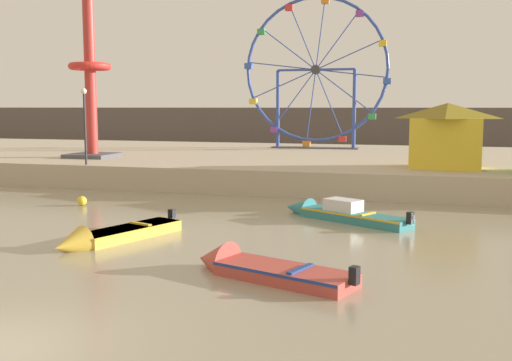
{
  "coord_description": "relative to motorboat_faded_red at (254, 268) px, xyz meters",
  "views": [
    {
      "loc": [
        7.69,
        -8.77,
        4.48
      ],
      "look_at": [
        1.46,
        12.77,
        1.73
      ],
      "focal_mm": 42.17,
      "sensor_mm": 36.0,
      "label": 1
    }
  ],
  "objects": [
    {
      "name": "promenade_lamp_near",
      "position": [
        -13.8,
        14.06,
        3.81
      ],
      "size": [
        0.32,
        0.32,
        4.18
      ],
      "color": "#2D2D33",
      "rests_on": "quay_promenade"
    },
    {
      "name": "distant_town_skyline",
      "position": [
        -3.29,
        46.84,
        2.0
      ],
      "size": [
        140.0,
        3.0,
        4.4
      ],
      "primitive_type": "cube",
      "color": "#564C47",
      "rests_on": "ground_plane"
    },
    {
      "name": "drop_tower_red_tower",
      "position": [
        -16.11,
        18.55,
        7.55
      ],
      "size": [
        2.8,
        2.8,
        15.75
      ],
      "color": "#BC332D",
      "rests_on": "quay_promenade"
    },
    {
      "name": "motorboat_teal_painted",
      "position": [
        0.83,
        8.68,
        0.06
      ],
      "size": [
        5.69,
        3.81,
        1.16
      ],
      "rotation": [
        0.0,
        0.0,
        2.63
      ],
      "color": "teal",
      "rests_on": "ground_plane"
    },
    {
      "name": "quay_promenade",
      "position": [
        -3.29,
        24.86,
        0.45
      ],
      "size": [
        110.0,
        22.55,
        1.31
      ],
      "primitive_type": "cube",
      "color": "#B7A88E",
      "rests_on": "ground_plane"
    },
    {
      "name": "motorboat_faded_red",
      "position": [
        0.0,
        0.0,
        0.0
      ],
      "size": [
        4.93,
        2.78,
        1.23
      ],
      "rotation": [
        0.0,
        0.0,
        2.8
      ],
      "color": "#B24238",
      "rests_on": "ground_plane"
    },
    {
      "name": "mooring_buoy_orange",
      "position": [
        -10.76,
        8.74,
        0.02
      ],
      "size": [
        0.44,
        0.44,
        0.44
      ],
      "primitive_type": "sphere",
      "color": "yellow",
      "rests_on": "ground_plane"
    },
    {
      "name": "ferris_wheel_blue_frame",
      "position": [
        -4.11,
        30.72,
        6.88
      ],
      "size": [
        11.25,
        1.2,
        11.49
      ],
      "color": "#334CA8",
      "rests_on": "quay_promenade"
    },
    {
      "name": "carnival_booth_yellow_awning",
      "position": [
        5.24,
        17.57,
        2.86
      ],
      "size": [
        4.07,
        3.23,
        3.38
      ],
      "rotation": [
        0.0,
        0.0,
        -0.08
      ],
      "color": "yellow",
      "rests_on": "quay_promenade"
    },
    {
      "name": "motorboat_mustard_yellow",
      "position": [
        -5.74,
        2.4,
        0.01
      ],
      "size": [
        2.79,
        5.05,
        1.08
      ],
      "rotation": [
        0.0,
        0.0,
        4.35
      ],
      "color": "gold",
      "rests_on": "ground_plane"
    }
  ]
}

